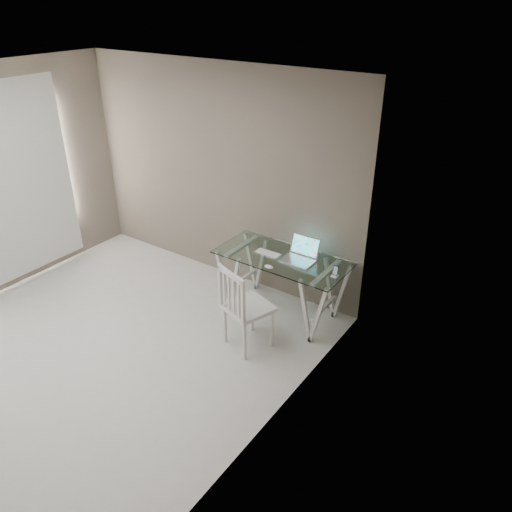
{
  "coord_description": "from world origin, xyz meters",
  "views": [
    {
      "loc": [
        3.73,
        -2.34,
        3.4
      ],
      "look_at": [
        1.05,
        1.55,
        0.85
      ],
      "focal_mm": 35.0,
      "sensor_mm": 36.0,
      "label": 1
    }
  ],
  "objects": [
    {
      "name": "laptop",
      "position": [
        1.39,
        1.93,
        0.8
      ],
      "size": [
        0.35,
        0.32,
        0.24
      ],
      "color": "#BABABF",
      "rests_on": "desk"
    },
    {
      "name": "desk",
      "position": [
        1.2,
        1.85,
        0.38
      ],
      "size": [
        1.5,
        0.7,
        0.75
      ],
      "color": "silver",
      "rests_on": "ground"
    },
    {
      "name": "chair",
      "position": [
        1.2,
        1.08,
        0.53
      ],
      "size": [
        0.56,
        0.56,
        0.97
      ],
      "rotation": [
        0.0,
        0.0,
        -0.32
      ],
      "color": "silver",
      "rests_on": "ground"
    },
    {
      "name": "room",
      "position": [
        -0.06,
        0.02,
        1.72
      ],
      "size": [
        4.5,
        4.52,
        2.71
      ],
      "color": "#BCB9B4",
      "rests_on": "ground"
    },
    {
      "name": "keyboard",
      "position": [
        1.02,
        1.83,
        0.75
      ],
      "size": [
        0.31,
        0.13,
        0.01
      ],
      "primitive_type": "cube",
      "color": "silver",
      "rests_on": "desk"
    },
    {
      "name": "mouse",
      "position": [
        1.21,
        1.56,
        0.76
      ],
      "size": [
        0.11,
        0.06,
        0.03
      ],
      "primitive_type": "ellipsoid",
      "color": "silver",
      "rests_on": "desk"
    },
    {
      "name": "phone_dock",
      "position": [
        1.87,
        1.81,
        0.78
      ],
      "size": [
        0.07,
        0.07,
        0.12
      ],
      "color": "white",
      "rests_on": "desk"
    }
  ]
}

